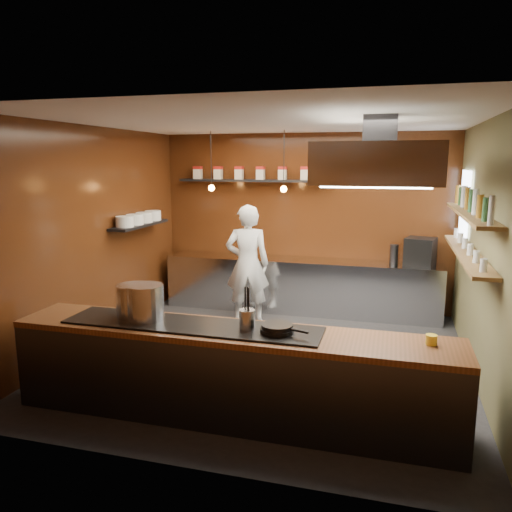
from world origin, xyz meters
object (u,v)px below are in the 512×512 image
(extractor_hood, at_px, (379,163))
(stockpot_large, at_px, (146,302))
(stockpot_small, at_px, (134,301))
(chef, at_px, (248,264))
(espresso_machine, at_px, (420,251))

(extractor_hood, distance_m, stockpot_large, 2.86)
(stockpot_large, xyz_separation_m, stockpot_small, (-0.17, 0.06, -0.01))
(stockpot_small, bearing_deg, chef, 82.67)
(stockpot_large, bearing_deg, espresso_machine, 53.57)
(espresso_machine, bearing_deg, chef, -146.56)
(stockpot_small, relative_size, chef, 0.19)
(extractor_hood, bearing_deg, stockpot_small, -154.72)
(extractor_hood, distance_m, stockpot_small, 2.97)
(stockpot_large, xyz_separation_m, espresso_machine, (2.81, 3.81, -0.00))
(stockpot_small, bearing_deg, stockpot_large, -20.33)
(espresso_machine, height_order, chef, chef)
(extractor_hood, xyz_separation_m, chef, (-2.00, 1.78, -1.57))
(stockpot_small, height_order, espresso_machine, espresso_machine)
(stockpot_small, relative_size, espresso_machine, 0.82)
(chef, bearing_deg, stockpot_large, 71.03)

